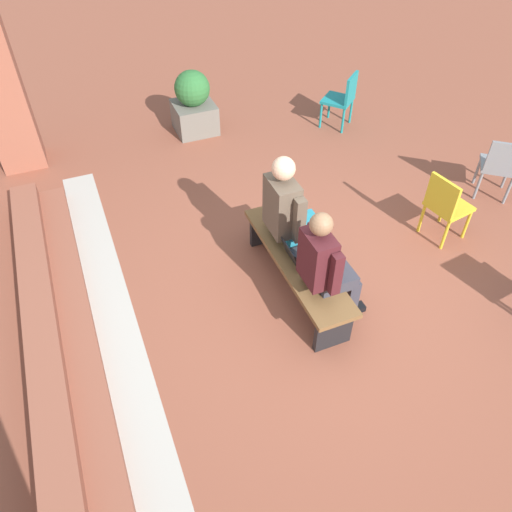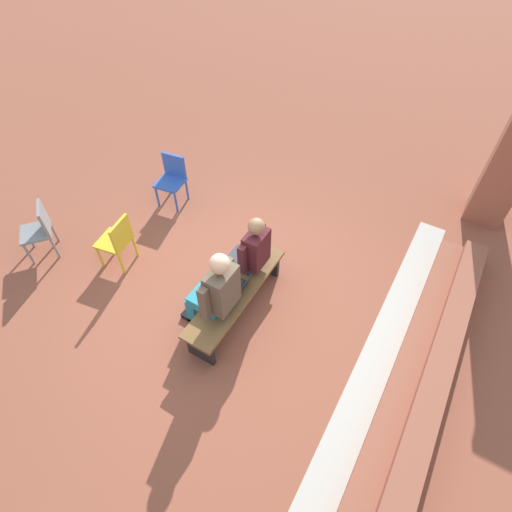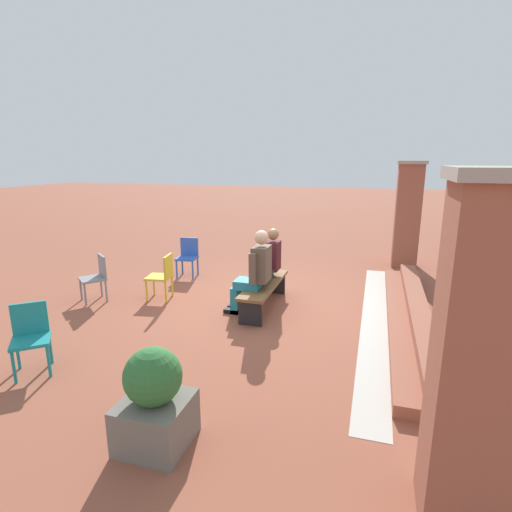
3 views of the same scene
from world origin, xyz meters
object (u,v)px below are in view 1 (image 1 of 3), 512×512
(plastic_chair_near_bench_left, at_px, (446,204))
(plastic_chair_near_bench_right, at_px, (343,97))
(bench, at_px, (297,264))
(plastic_chair_far_right, at_px, (500,165))
(planter, at_px, (194,104))
(person_student, at_px, (326,265))
(person_adult, at_px, (292,213))
(laptop, at_px, (298,255))

(plastic_chair_near_bench_left, height_order, plastic_chair_near_bench_right, same)
(bench, distance_m, plastic_chair_far_right, 3.07)
(planter, bearing_deg, bench, 179.77)
(person_student, bearing_deg, person_adult, -0.43)
(plastic_chair_near_bench_left, xyz_separation_m, planter, (3.47, 1.88, -0.04))
(bench, xyz_separation_m, person_student, (-0.44, -0.07, 0.36))
(plastic_chair_far_right, bearing_deg, plastic_chair_near_bench_right, 20.76)
(laptop, xyz_separation_m, plastic_chair_near_bench_left, (0.14, -1.91, -0.02))
(plastic_chair_far_right, bearing_deg, person_student, 107.82)
(person_adult, bearing_deg, bench, 167.47)
(person_student, bearing_deg, planter, 0.74)
(person_adult, relative_size, planter, 1.52)
(plastic_chair_far_right, xyz_separation_m, plastic_chair_near_bench_right, (2.35, 0.89, 0.00))
(person_student, height_order, plastic_chair_near_bench_right, person_student)
(person_adult, relative_size, plastic_chair_near_bench_right, 1.70)
(person_student, relative_size, plastic_chair_near_bench_left, 1.58)
(laptop, relative_size, planter, 0.34)
(laptop, xyz_separation_m, plastic_chair_near_bench_right, (2.89, -2.15, -0.02))
(person_student, bearing_deg, bench, 8.67)
(bench, height_order, plastic_chair_near_bench_right, plastic_chair_near_bench_right)
(person_adult, height_order, plastic_chair_far_right, person_adult)
(bench, bearing_deg, person_adult, -12.53)
(plastic_chair_near_bench_left, distance_m, plastic_chair_near_bench_right, 2.75)
(person_student, xyz_separation_m, plastic_chair_far_right, (0.95, -2.96, -0.23))
(bench, bearing_deg, planter, -0.23)
(bench, relative_size, laptop, 5.62)
(laptop, distance_m, plastic_chair_near_bench_left, 1.92)
(person_student, relative_size, plastic_chair_near_bench_right, 1.58)
(person_student, height_order, plastic_chair_near_bench_left, person_student)
(bench, height_order, plastic_chair_far_right, plastic_chair_far_right)
(person_adult, distance_m, plastic_chair_near_bench_left, 1.86)
(plastic_chair_far_right, distance_m, plastic_chair_near_bench_right, 2.51)
(planter, bearing_deg, laptop, 179.58)
(person_student, xyz_separation_m, planter, (4.03, 0.05, -0.28))
(plastic_chair_far_right, height_order, plastic_chair_near_bench_right, same)
(person_student, height_order, planter, person_student)
(bench, bearing_deg, plastic_chair_near_bench_right, -36.76)
(laptop, height_order, plastic_chair_near_bench_left, plastic_chair_near_bench_left)
(plastic_chair_near_bench_left, relative_size, planter, 0.89)
(planter, bearing_deg, plastic_chair_near_bench_left, -151.52)
(person_student, height_order, plastic_chair_far_right, person_student)
(bench, bearing_deg, laptop, 155.12)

